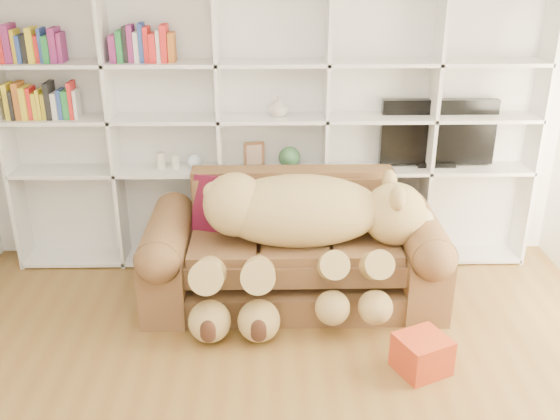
{
  "coord_description": "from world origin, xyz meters",
  "views": [
    {
      "loc": [
        -0.04,
        -2.72,
        2.62
      ],
      "look_at": [
        0.05,
        1.63,
        0.76
      ],
      "focal_mm": 40.0,
      "sensor_mm": 36.0,
      "label": 1
    }
  ],
  "objects_px": {
    "sofa": "(293,255)",
    "tv": "(438,133)",
    "gift_box": "(422,354)",
    "teddy_bear": "(301,228)"
  },
  "relations": [
    {
      "from": "sofa",
      "to": "gift_box",
      "type": "relative_size",
      "value": 7.24
    },
    {
      "from": "tv",
      "to": "teddy_bear",
      "type": "bearing_deg",
      "value": -143.42
    },
    {
      "from": "teddy_bear",
      "to": "tv",
      "type": "height_order",
      "value": "tv"
    },
    {
      "from": "gift_box",
      "to": "tv",
      "type": "distance_m",
      "value": 2.01
    },
    {
      "from": "teddy_bear",
      "to": "sofa",
      "type": "bearing_deg",
      "value": 109.68
    },
    {
      "from": "sofa",
      "to": "gift_box",
      "type": "bearing_deg",
      "value": -50.37
    },
    {
      "from": "teddy_bear",
      "to": "tv",
      "type": "xyz_separation_m",
      "value": [
        1.2,
        0.89,
        0.46
      ]
    },
    {
      "from": "sofa",
      "to": "tv",
      "type": "height_order",
      "value": "tv"
    },
    {
      "from": "teddy_bear",
      "to": "gift_box",
      "type": "bearing_deg",
      "value": -39.76
    },
    {
      "from": "teddy_bear",
      "to": "gift_box",
      "type": "relative_size",
      "value": 5.83
    }
  ]
}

